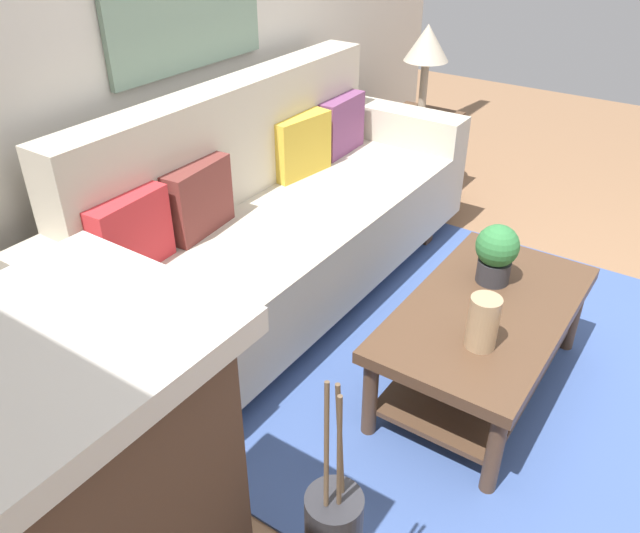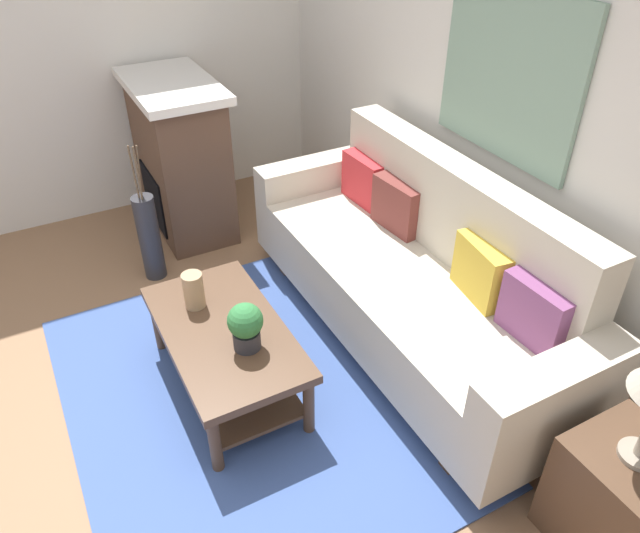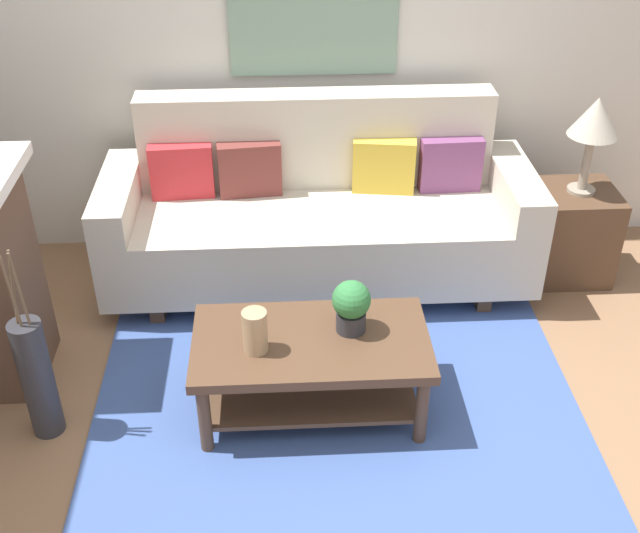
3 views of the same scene
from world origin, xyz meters
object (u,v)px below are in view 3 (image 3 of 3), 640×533
(couch, at_px, (318,215))
(throw_pillow_crimson, at_px, (182,171))
(potted_plant_tabletop, at_px, (351,305))
(table_lamp, at_px, (595,121))
(side_table, at_px, (572,233))
(throw_pillow_plum, at_px, (450,164))
(throw_pillow_mustard, at_px, (384,166))
(coffee_table, at_px, (311,358))
(tabletop_vase, at_px, (255,331))
(floor_vase, at_px, (37,379))
(throw_pillow_maroon, at_px, (250,169))

(couch, distance_m, throw_pillow_crimson, 0.83)
(potted_plant_tabletop, height_order, table_lamp, table_lamp)
(side_table, height_order, table_lamp, table_lamp)
(couch, height_order, throw_pillow_plum, couch)
(couch, bearing_deg, throw_pillow_mustard, 17.68)
(throw_pillow_crimson, relative_size, throw_pillow_mustard, 1.00)
(potted_plant_tabletop, bearing_deg, throw_pillow_plum, 60.54)
(table_lamp, bearing_deg, coffee_table, -145.34)
(tabletop_vase, relative_size, table_lamp, 0.37)
(coffee_table, xyz_separation_m, floor_vase, (-1.25, -0.07, -0.00))
(throw_pillow_crimson, bearing_deg, throw_pillow_plum, 0.00)
(throw_pillow_mustard, distance_m, table_lamp, 1.19)
(throw_pillow_plum, bearing_deg, couch, -170.95)
(tabletop_vase, bearing_deg, floor_vase, -179.47)
(throw_pillow_crimson, bearing_deg, floor_vase, -112.70)
(coffee_table, relative_size, table_lamp, 1.93)
(throw_pillow_maroon, bearing_deg, throw_pillow_crimson, 180.00)
(throw_pillow_mustard, relative_size, potted_plant_tabletop, 1.37)
(tabletop_vase, height_order, potted_plant_tabletop, potted_plant_tabletop)
(throw_pillow_plum, relative_size, coffee_table, 0.33)
(side_table, distance_m, table_lamp, 0.71)
(table_lamp, bearing_deg, couch, 178.91)
(throw_pillow_mustard, bearing_deg, coffee_table, -110.85)
(throw_pillow_maroon, height_order, throw_pillow_plum, same)
(tabletop_vase, bearing_deg, throw_pillow_crimson, 107.87)
(side_table, bearing_deg, floor_vase, -157.38)
(couch, bearing_deg, floor_vase, -137.66)
(couch, relative_size, coffee_table, 2.23)
(couch, bearing_deg, side_table, -1.09)
(tabletop_vase, bearing_deg, side_table, 32.34)
(tabletop_vase, height_order, floor_vase, tabletop_vase)
(throw_pillow_plum, distance_m, side_table, 0.86)
(floor_vase, bearing_deg, coffee_table, 3.42)
(side_table, xyz_separation_m, table_lamp, (0.00, 0.00, 0.71))
(couch, height_order, throw_pillow_maroon, couch)
(couch, xyz_separation_m, throw_pillow_mustard, (0.39, 0.12, 0.25))
(throw_pillow_crimson, relative_size, floor_vase, 0.58)
(throw_pillow_plum, xyz_separation_m, floor_vase, (-2.12, -1.35, -0.37))
(potted_plant_tabletop, bearing_deg, throw_pillow_crimson, 125.69)
(throw_pillow_crimson, xyz_separation_m, coffee_table, (0.68, -1.27, -0.37))
(coffee_table, height_order, table_lamp, table_lamp)
(throw_pillow_mustard, xyz_separation_m, tabletop_vase, (-0.74, -1.34, -0.15))
(throw_pillow_crimson, xyz_separation_m, side_table, (2.31, -0.15, -0.40))
(couch, xyz_separation_m, potted_plant_tabletop, (0.09, -1.09, 0.14))
(couch, bearing_deg, throw_pillow_crimson, 170.95)
(throw_pillow_crimson, relative_size, coffee_table, 0.33)
(throw_pillow_maroon, relative_size, tabletop_vase, 1.72)
(throw_pillow_plum, relative_size, tabletop_vase, 1.72)
(table_lamp, distance_m, floor_vase, 3.18)
(potted_plant_tabletop, distance_m, floor_vase, 1.47)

